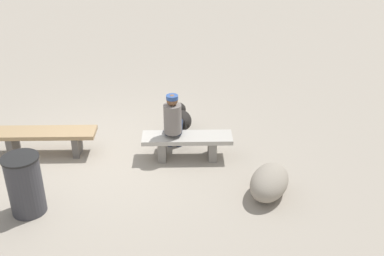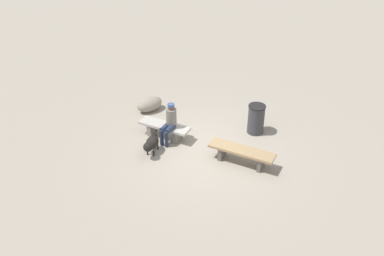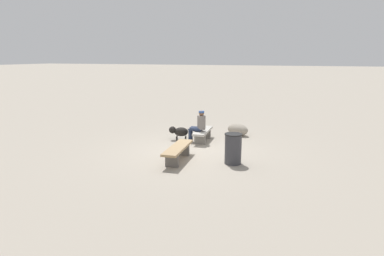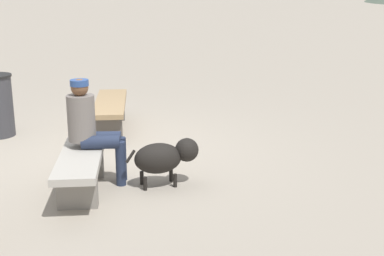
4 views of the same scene
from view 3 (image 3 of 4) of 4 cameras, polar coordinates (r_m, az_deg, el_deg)
name	(u,v)px [view 3 (image 3 of 4)]	position (r m, az deg, el deg)	size (l,w,h in m)	color
ground	(191,152)	(11.01, -0.24, -4.17)	(210.00, 210.00, 0.06)	#9E9384
bench_left	(178,150)	(9.88, -2.51, -3.92)	(1.86, 0.60, 0.46)	#605B56
bench_right	(203,133)	(12.19, 1.93, -0.92)	(1.59, 0.56, 0.43)	gray
seated_person	(199,125)	(11.90, 1.19, 0.61)	(0.33, 0.63, 1.20)	slate
dog	(179,131)	(12.32, -2.28, -0.61)	(0.47, 0.81, 0.53)	black
trash_bin	(233,149)	(9.66, 7.26, -3.64)	(0.52, 0.52, 0.92)	#38383D
boulder	(238,130)	(13.19, 8.07, -0.28)	(0.90, 0.55, 0.48)	gray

